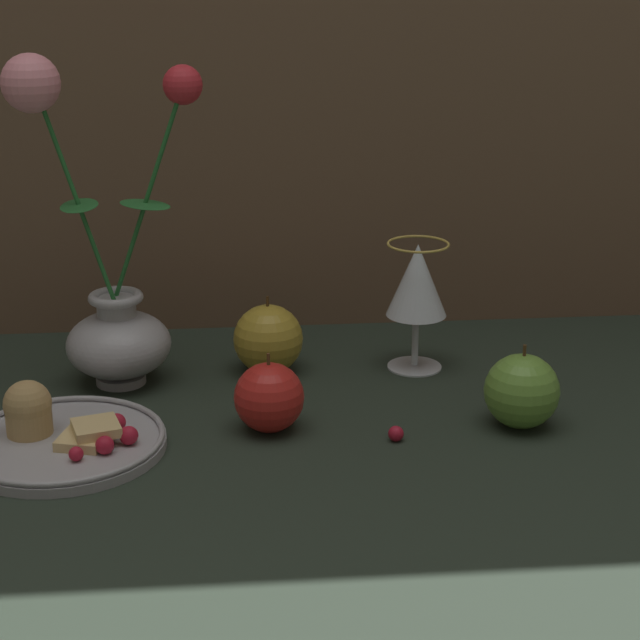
{
  "coord_description": "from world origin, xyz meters",
  "views": [
    {
      "loc": [
        -0.04,
        -1.07,
        0.48
      ],
      "look_at": [
        0.05,
        0.0,
        0.1
      ],
      "focal_mm": 60.0,
      "sensor_mm": 36.0,
      "label": 1
    }
  ],
  "objects_px": {
    "plate_with_pastries": "(59,435)",
    "apple_at_table_edge": "(265,339)",
    "wine_glass": "(417,285)",
    "apple_near_glass": "(522,391)",
    "apple_beside_vase": "(269,397)",
    "vase": "(109,290)"
  },
  "relations": [
    {
      "from": "wine_glass",
      "to": "apple_near_glass",
      "type": "relative_size",
      "value": 1.7
    },
    {
      "from": "wine_glass",
      "to": "apple_beside_vase",
      "type": "height_order",
      "value": "wine_glass"
    },
    {
      "from": "vase",
      "to": "wine_glass",
      "type": "relative_size",
      "value": 2.42
    },
    {
      "from": "apple_at_table_edge",
      "to": "plate_with_pastries",
      "type": "bearing_deg",
      "value": -139.28
    },
    {
      "from": "apple_near_glass",
      "to": "apple_at_table_edge",
      "type": "height_order",
      "value": "apple_at_table_edge"
    },
    {
      "from": "apple_beside_vase",
      "to": "apple_near_glass",
      "type": "xyz_separation_m",
      "value": [
        0.26,
        -0.01,
        0.0
      ]
    },
    {
      "from": "apple_beside_vase",
      "to": "apple_at_table_edge",
      "type": "height_order",
      "value": "apple_at_table_edge"
    },
    {
      "from": "wine_glass",
      "to": "vase",
      "type": "bearing_deg",
      "value": -177.01
    },
    {
      "from": "vase",
      "to": "apple_near_glass",
      "type": "height_order",
      "value": "vase"
    },
    {
      "from": "plate_with_pastries",
      "to": "apple_at_table_edge",
      "type": "xyz_separation_m",
      "value": [
        0.22,
        0.19,
        0.03
      ]
    },
    {
      "from": "apple_at_table_edge",
      "to": "wine_glass",
      "type": "bearing_deg",
      "value": -0.75
    },
    {
      "from": "plate_with_pastries",
      "to": "apple_at_table_edge",
      "type": "relative_size",
      "value": 2.18
    },
    {
      "from": "vase",
      "to": "apple_beside_vase",
      "type": "bearing_deg",
      "value": -39.14
    },
    {
      "from": "wine_glass",
      "to": "apple_beside_vase",
      "type": "distance_m",
      "value": 0.25
    },
    {
      "from": "plate_with_pastries",
      "to": "apple_near_glass",
      "type": "height_order",
      "value": "apple_near_glass"
    },
    {
      "from": "vase",
      "to": "apple_beside_vase",
      "type": "height_order",
      "value": "vase"
    },
    {
      "from": "apple_near_glass",
      "to": "apple_at_table_edge",
      "type": "relative_size",
      "value": 0.97
    },
    {
      "from": "vase",
      "to": "apple_at_table_edge",
      "type": "relative_size",
      "value": 3.98
    },
    {
      "from": "wine_glass",
      "to": "apple_at_table_edge",
      "type": "distance_m",
      "value": 0.19
    },
    {
      "from": "apple_beside_vase",
      "to": "plate_with_pastries",
      "type": "bearing_deg",
      "value": -173.41
    },
    {
      "from": "vase",
      "to": "wine_glass",
      "type": "height_order",
      "value": "vase"
    },
    {
      "from": "plate_with_pastries",
      "to": "apple_near_glass",
      "type": "relative_size",
      "value": 2.25
    }
  ]
}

